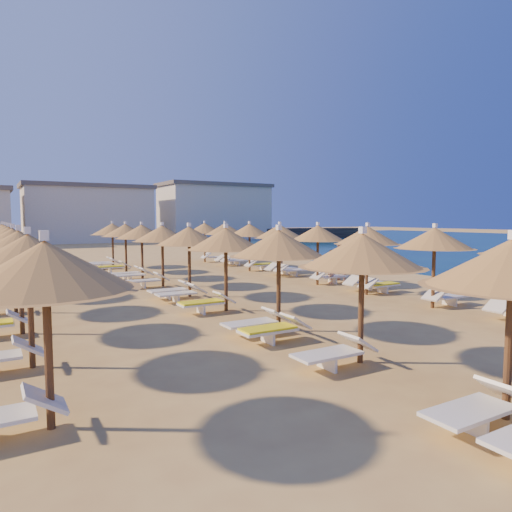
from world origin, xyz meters
TOP-DOWN VIEW (x-y plane):
  - ground at (0.00, 0.00)m, footprint 220.00×220.00m
  - jetty at (27.45, 44.89)m, footprint 30.21×9.64m
  - hotel_blocks at (2.74, 46.56)m, footprint 49.86×11.23m
  - parasol_row_east at (2.87, 0.73)m, footprint 2.66×31.01m
  - parasol_row_west at (-3.39, 0.73)m, footprint 2.66×31.01m
  - parasol_row_inland at (-9.40, 3.88)m, footprint 2.66×24.71m
  - loungers at (-2.38, 1.24)m, footprint 15.49×29.00m
  - beachgoer_b at (4.59, 2.66)m, footprint 0.76×0.95m
  - beachgoer_c at (5.70, 9.77)m, footprint 1.07×1.05m
  - beachgoer_a at (3.66, 2.31)m, footprint 0.59×0.68m

SIDE VIEW (x-z plane):
  - ground at x=0.00m, z-range 0.00..0.00m
  - loungers at x=-2.38m, z-range 0.01..0.67m
  - jetty at x=27.45m, z-range 0.00..1.50m
  - beachgoer_a at x=3.66m, z-range 0.00..1.59m
  - beachgoer_c at x=5.70m, z-range 0.00..1.81m
  - beachgoer_b at x=4.59m, z-range 0.00..1.87m
  - parasol_row_inland at x=-9.40m, z-range 0.89..3.76m
  - parasol_row_east at x=2.87m, z-range 0.89..3.76m
  - parasol_row_west at x=-3.39m, z-range 0.89..3.76m
  - hotel_blocks at x=2.74m, z-range -0.35..7.75m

